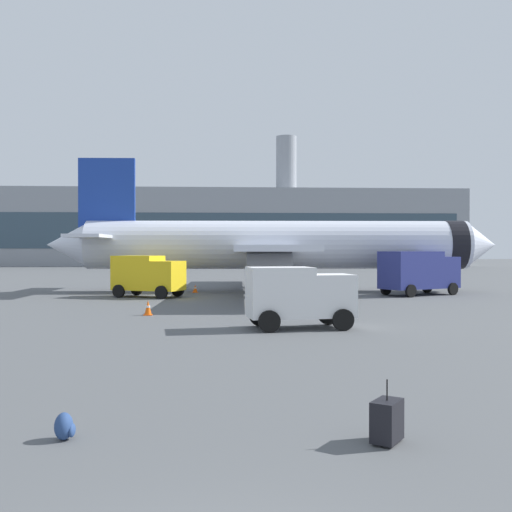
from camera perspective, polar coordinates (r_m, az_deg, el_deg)
The scene contains 9 objects.
airplane_at_gate at distance 47.90m, azimuth 1.84°, elevation 1.01°, with size 35.68×32.12×10.50m.
service_truck at distance 42.93m, azimuth -10.18°, elevation -1.69°, with size 5.28×4.04×2.90m.
fuel_truck at distance 45.65m, azimuth 15.08°, elevation -1.36°, with size 6.43×4.89×3.20m.
cargo_van at distance 25.58m, azimuth 4.04°, elevation -3.61°, with size 4.61×2.78×2.60m.
safety_cone_near at distance 31.20m, azimuth -10.14°, elevation -4.83°, with size 0.44×0.44×0.77m.
safety_cone_mid at distance 47.03m, azimuth -5.75°, elevation -3.06°, with size 0.44×0.44×0.64m.
rolling_suitcase at distance 11.01m, azimuth 12.24°, elevation -14.92°, with size 0.70×0.75×1.10m.
traveller_backpack at distance 11.49m, azimuth -17.59°, elevation -15.09°, with size 0.36×0.40×0.48m.
terminal_building at distance 129.91m, azimuth -4.84°, elevation 2.65°, with size 107.49×20.62×27.66m.
Camera 1 is at (0.11, -5.43, 3.34)m, focal length 42.45 mm.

